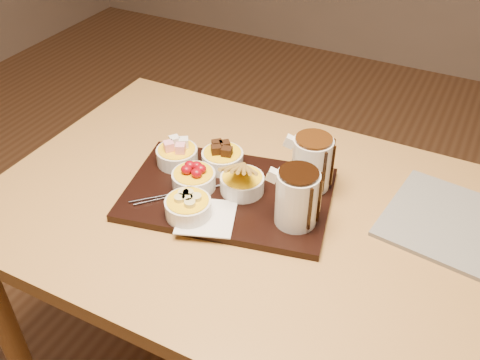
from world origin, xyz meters
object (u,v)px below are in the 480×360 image
at_px(serving_board, 228,194).
at_px(pitcher_milk_chocolate, 312,163).
at_px(bowl_strawberries, 194,180).
at_px(pitcher_dark_chocolate, 297,198).
at_px(newspaper, 466,229).
at_px(dining_table, 254,238).

distance_m(serving_board, pitcher_milk_chocolate, 0.20).
bearing_deg(bowl_strawberries, pitcher_milk_chocolate, 28.49).
height_order(pitcher_dark_chocolate, newspaper, pitcher_dark_chocolate).
xyz_separation_m(bowl_strawberries, pitcher_dark_chocolate, (0.25, -0.00, 0.04)).
distance_m(pitcher_dark_chocolate, newspaper, 0.37).
height_order(serving_board, pitcher_milk_chocolate, pitcher_milk_chocolate).
bearing_deg(bowl_strawberries, serving_board, 15.68).
height_order(pitcher_dark_chocolate, pitcher_milk_chocolate, same).
xyz_separation_m(bowl_strawberries, pitcher_milk_chocolate, (0.23, 0.13, 0.04)).
xyz_separation_m(dining_table, bowl_strawberries, (-0.14, -0.02, 0.14)).
bearing_deg(serving_board, dining_table, -14.22).
height_order(serving_board, bowl_strawberries, bowl_strawberries).
distance_m(serving_board, bowl_strawberries, 0.08).
bearing_deg(serving_board, pitcher_dark_chocolate, -19.98).
relative_size(serving_board, bowl_strawberries, 4.60).
bearing_deg(pitcher_dark_chocolate, newspaper, 13.33).
bearing_deg(bowl_strawberries, pitcher_dark_chocolate, -0.55).
bearing_deg(newspaper, bowl_strawberries, -157.77).
height_order(dining_table, newspaper, newspaper).
bearing_deg(pitcher_milk_chocolate, dining_table, -141.64).
bearing_deg(newspaper, serving_board, -157.89).
bearing_deg(bowl_strawberries, newspaper, 14.88).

